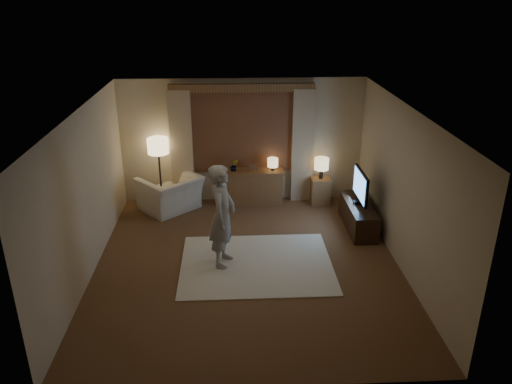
{
  "coord_description": "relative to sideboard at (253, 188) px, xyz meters",
  "views": [
    {
      "loc": [
        -0.23,
        -7.19,
        4.32
      ],
      "look_at": [
        0.17,
        0.6,
        1.05
      ],
      "focal_mm": 35.0,
      "sensor_mm": 36.0,
      "label": 1
    }
  ],
  "objects": [
    {
      "name": "tv",
      "position": [
        1.93,
        -1.26,
        0.51
      ],
      "size": [
        0.22,
        0.9,
        0.65
      ],
      "color": "black",
      "rests_on": "tv_stand"
    },
    {
      "name": "side_table",
      "position": [
        1.41,
        -0.05,
        -0.07
      ],
      "size": [
        0.4,
        0.4,
        0.56
      ],
      "primitive_type": "cube",
      "color": "brown",
      "rests_on": "floor"
    },
    {
      "name": "picture_frame",
      "position": [
        -0.0,
        0.0,
        0.45
      ],
      "size": [
        0.16,
        0.02,
        0.2
      ],
      "primitive_type": "cube",
      "color": "brown",
      "rests_on": "sideboard"
    },
    {
      "name": "sideboard",
      "position": [
        0.0,
        0.0,
        0.0
      ],
      "size": [
        1.2,
        0.4,
        0.7
      ],
      "primitive_type": "cube",
      "color": "brown",
      "rests_on": "floor"
    },
    {
      "name": "table_lamp_sideboard",
      "position": [
        0.4,
        0.0,
        0.55
      ],
      "size": [
        0.22,
        0.22,
        0.3
      ],
      "color": "black",
      "rests_on": "sideboard"
    },
    {
      "name": "armchair",
      "position": [
        -1.71,
        -0.24,
        0.01
      ],
      "size": [
        1.47,
        1.46,
        0.72
      ],
      "primitive_type": "imported",
      "rotation": [
        0.0,
        0.0,
        -2.4
      ],
      "color": "beige",
      "rests_on": "floor"
    },
    {
      "name": "room",
      "position": [
        -0.22,
        -2.0,
        0.98
      ],
      "size": [
        5.04,
        5.54,
        2.64
      ],
      "color": "brown",
      "rests_on": "ground"
    },
    {
      "name": "tv_stand",
      "position": [
        1.93,
        -1.26,
        -0.1
      ],
      "size": [
        0.45,
        1.4,
        0.5
      ],
      "primitive_type": "cube",
      "color": "black",
      "rests_on": "floor"
    },
    {
      "name": "floor_lamp",
      "position": [
        -1.92,
        0.0,
        0.88
      ],
      "size": [
        0.43,
        0.43,
        1.46
      ],
      "color": "black",
      "rests_on": "floor"
    },
    {
      "name": "plant",
      "position": [
        -0.4,
        0.0,
        0.5
      ],
      "size": [
        0.17,
        0.13,
        0.3
      ],
      "primitive_type": "imported",
      "color": "#999999",
      "rests_on": "sideboard"
    },
    {
      "name": "rug",
      "position": [
        -0.07,
        -2.51,
        -0.34
      ],
      "size": [
        2.5,
        2.0,
        0.02
      ],
      "primitive_type": "cube",
      "color": "beige",
      "rests_on": "floor"
    },
    {
      "name": "person",
      "position": [
        -0.61,
        -2.45,
        0.53
      ],
      "size": [
        0.55,
        0.71,
        1.73
      ],
      "primitive_type": "imported",
      "rotation": [
        0.0,
        0.0,
        1.34
      ],
      "color": "#A7A29A",
      "rests_on": "rug"
    },
    {
      "name": "table_lamp_side",
      "position": [
        1.41,
        -0.05,
        0.52
      ],
      "size": [
        0.3,
        0.3,
        0.44
      ],
      "color": "black",
      "rests_on": "side_table"
    }
  ]
}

